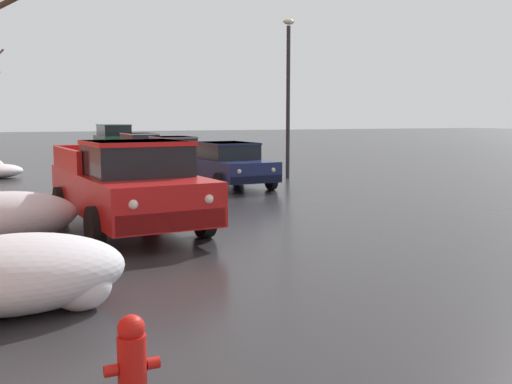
{
  "coord_description": "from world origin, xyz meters",
  "views": [
    {
      "loc": [
        -4.73,
        -2.25,
        2.16
      ],
      "look_at": [
        -0.74,
        6.2,
        0.98
      ],
      "focal_mm": 40.55,
      "sensor_mm": 36.0,
      "label": 1
    }
  ],
  "objects_px": {
    "pickup_truck_red_approaching_near_lane": "(128,185)",
    "suv_green_queued_behind_truck": "(114,138)",
    "sedan_silver_parked_far_down_block": "(141,146)",
    "sedan_grey_parked_kerbside_mid": "(174,153)",
    "street_lamp_post": "(288,90)",
    "sedan_darkblue_parked_kerbside_close": "(229,164)",
    "fire_hydrant": "(132,360)"
  },
  "relations": [
    {
      "from": "fire_hydrant",
      "to": "pickup_truck_red_approaching_near_lane",
      "type": "bearing_deg",
      "value": 77.33
    },
    {
      "from": "sedan_darkblue_parked_kerbside_close",
      "to": "street_lamp_post",
      "type": "xyz_separation_m",
      "value": [
        2.97,
        1.57,
        2.43
      ]
    },
    {
      "from": "pickup_truck_red_approaching_near_lane",
      "to": "sedan_darkblue_parked_kerbside_close",
      "type": "bearing_deg",
      "value": 51.63
    },
    {
      "from": "sedan_silver_parked_far_down_block",
      "to": "pickup_truck_red_approaching_near_lane",
      "type": "bearing_deg",
      "value": -104.76
    },
    {
      "from": "pickup_truck_red_approaching_near_lane",
      "to": "street_lamp_post",
      "type": "distance_m",
      "value": 10.66
    },
    {
      "from": "suv_green_queued_behind_truck",
      "to": "fire_hydrant",
      "type": "relative_size",
      "value": 6.4
    },
    {
      "from": "pickup_truck_red_approaching_near_lane",
      "to": "sedan_grey_parked_kerbside_mid",
      "type": "bearing_deg",
      "value": 68.8
    },
    {
      "from": "sedan_grey_parked_kerbside_mid",
      "to": "sedan_silver_parked_far_down_block",
      "type": "bearing_deg",
      "value": 88.44
    },
    {
      "from": "fire_hydrant",
      "to": "sedan_grey_parked_kerbside_mid",
      "type": "bearing_deg",
      "value": 71.85
    },
    {
      "from": "pickup_truck_red_approaching_near_lane",
      "to": "sedan_silver_parked_far_down_block",
      "type": "xyz_separation_m",
      "value": [
        4.88,
        18.51,
        -0.13
      ]
    },
    {
      "from": "suv_green_queued_behind_truck",
      "to": "pickup_truck_red_approaching_near_lane",
      "type": "bearing_deg",
      "value": -100.9
    },
    {
      "from": "sedan_darkblue_parked_kerbside_close",
      "to": "suv_green_queued_behind_truck",
      "type": "bearing_deg",
      "value": 89.27
    },
    {
      "from": "pickup_truck_red_approaching_near_lane",
      "to": "sedan_silver_parked_far_down_block",
      "type": "distance_m",
      "value": 19.14
    },
    {
      "from": "pickup_truck_red_approaching_near_lane",
      "to": "sedan_grey_parked_kerbside_mid",
      "type": "distance_m",
      "value": 13.01
    },
    {
      "from": "fire_hydrant",
      "to": "sedan_silver_parked_far_down_block",
      "type": "bearing_deg",
      "value": 75.81
    },
    {
      "from": "sedan_grey_parked_kerbside_mid",
      "to": "suv_green_queued_behind_truck",
      "type": "height_order",
      "value": "suv_green_queued_behind_truck"
    },
    {
      "from": "sedan_silver_parked_far_down_block",
      "to": "suv_green_queued_behind_truck",
      "type": "height_order",
      "value": "suv_green_queued_behind_truck"
    },
    {
      "from": "pickup_truck_red_approaching_near_lane",
      "to": "street_lamp_post",
      "type": "height_order",
      "value": "street_lamp_post"
    },
    {
      "from": "pickup_truck_red_approaching_near_lane",
      "to": "sedan_darkblue_parked_kerbside_close",
      "type": "distance_m",
      "value": 7.25
    },
    {
      "from": "pickup_truck_red_approaching_near_lane",
      "to": "suv_green_queued_behind_truck",
      "type": "distance_m",
      "value": 25.05
    },
    {
      "from": "sedan_darkblue_parked_kerbside_close",
      "to": "sedan_silver_parked_far_down_block",
      "type": "distance_m",
      "value": 12.83
    },
    {
      "from": "fire_hydrant",
      "to": "suv_green_queued_behind_truck",
      "type": "bearing_deg",
      "value": 78.7
    },
    {
      "from": "sedan_silver_parked_far_down_block",
      "to": "street_lamp_post",
      "type": "height_order",
      "value": "street_lamp_post"
    },
    {
      "from": "sedan_darkblue_parked_kerbside_close",
      "to": "fire_hydrant",
      "type": "relative_size",
      "value": 5.53
    },
    {
      "from": "pickup_truck_red_approaching_near_lane",
      "to": "suv_green_queued_behind_truck",
      "type": "height_order",
      "value": "suv_green_queued_behind_truck"
    },
    {
      "from": "sedan_grey_parked_kerbside_mid",
      "to": "sedan_silver_parked_far_down_block",
      "type": "relative_size",
      "value": 1.01
    },
    {
      "from": "pickup_truck_red_approaching_near_lane",
      "to": "sedan_silver_parked_far_down_block",
      "type": "bearing_deg",
      "value": 75.24
    },
    {
      "from": "sedan_grey_parked_kerbside_mid",
      "to": "fire_hydrant",
      "type": "bearing_deg",
      "value": -108.15
    },
    {
      "from": "sedan_grey_parked_kerbside_mid",
      "to": "suv_green_queued_behind_truck",
      "type": "bearing_deg",
      "value": 89.84
    },
    {
      "from": "pickup_truck_red_approaching_near_lane",
      "to": "fire_hydrant",
      "type": "bearing_deg",
      "value": -102.67
    },
    {
      "from": "sedan_darkblue_parked_kerbside_close",
      "to": "suv_green_queued_behind_truck",
      "type": "distance_m",
      "value": 18.92
    },
    {
      "from": "sedan_darkblue_parked_kerbside_close",
      "to": "fire_hydrant",
      "type": "bearing_deg",
      "value": -115.53
    }
  ]
}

